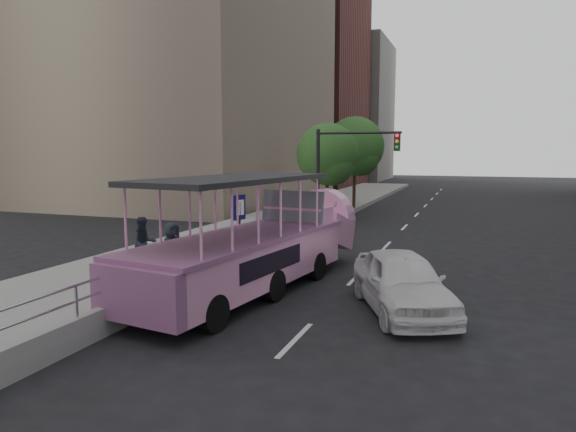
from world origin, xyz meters
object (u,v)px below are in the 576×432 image
(pedestrian_far, at_px, (172,249))
(street_tree_far, at_px, (356,149))
(pedestrian_mid, at_px, (144,243))
(traffic_signal, at_px, (341,164))
(parking_sign, at_px, (240,223))
(duck_boat, at_px, (261,246))
(street_tree_near, at_px, (329,157))
(car, at_px, (402,282))

(pedestrian_far, relative_size, street_tree_far, 0.26)
(pedestrian_mid, bearing_deg, traffic_signal, 18.34)
(parking_sign, height_order, traffic_signal, traffic_signal)
(duck_boat, relative_size, traffic_signal, 2.02)
(street_tree_near, bearing_deg, car, -67.64)
(traffic_signal, bearing_deg, parking_sign, -98.27)
(duck_boat, xyz_separation_m, pedestrian_mid, (-3.95, -0.38, -0.11))
(car, distance_m, traffic_signal, 12.82)
(traffic_signal, bearing_deg, street_tree_near, 114.98)
(street_tree_near, bearing_deg, parking_sign, -88.58)
(street_tree_far, bearing_deg, pedestrian_far, -92.59)
(street_tree_near, bearing_deg, pedestrian_far, -92.86)
(pedestrian_far, height_order, street_tree_far, street_tree_far)
(duck_boat, xyz_separation_m, street_tree_near, (-1.85, 14.05, 2.55))
(car, bearing_deg, duck_boat, 142.16)
(pedestrian_far, bearing_deg, street_tree_far, 19.22)
(duck_boat, bearing_deg, pedestrian_mid, -174.44)
(duck_boat, bearing_deg, pedestrian_far, -161.99)
(parking_sign, bearing_deg, pedestrian_mid, -138.68)
(pedestrian_far, bearing_deg, duck_boat, -50.18)
(pedestrian_far, relative_size, traffic_signal, 0.32)
(street_tree_near, bearing_deg, street_tree_far, 88.09)
(parking_sign, height_order, street_tree_near, street_tree_near)
(traffic_signal, bearing_deg, street_tree_far, 98.43)
(duck_boat, distance_m, street_tree_near, 14.40)
(parking_sign, bearing_deg, pedestrian_far, -112.17)
(duck_boat, bearing_deg, car, -13.28)
(traffic_signal, distance_m, street_tree_near, 3.80)
(car, xyz_separation_m, traffic_signal, (-4.60, 11.65, 2.71))
(duck_boat, height_order, traffic_signal, traffic_signal)
(pedestrian_mid, height_order, street_tree_far, street_tree_far)
(pedestrian_far, xyz_separation_m, traffic_signal, (2.34, 11.46, 2.36))
(traffic_signal, height_order, street_tree_near, street_tree_near)
(street_tree_far, bearing_deg, pedestrian_mid, -96.42)
(pedestrian_far, xyz_separation_m, street_tree_near, (0.74, 14.89, 2.68))
(street_tree_near, height_order, street_tree_far, street_tree_far)
(car, xyz_separation_m, street_tree_near, (-6.20, 15.08, 3.03))
(pedestrian_far, distance_m, street_tree_far, 21.15)
(pedestrian_far, bearing_deg, parking_sign, -0.36)
(duck_boat, distance_m, car, 4.50)
(duck_boat, height_order, car, duck_boat)
(pedestrian_mid, distance_m, traffic_signal, 11.84)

